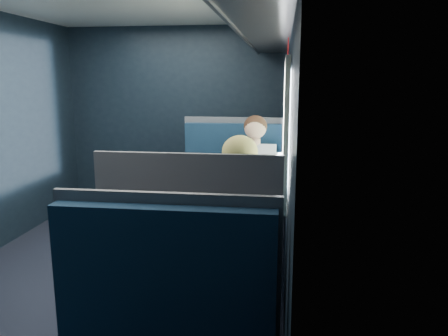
# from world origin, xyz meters

# --- Properties ---
(ground) EXTENTS (2.80, 4.20, 0.01)m
(ground) POSITION_xyz_m (0.00, 0.00, -0.01)
(ground) COLOR black
(room_shell) EXTENTS (3.00, 4.40, 2.40)m
(room_shell) POSITION_xyz_m (0.02, 0.00, 1.48)
(room_shell) COLOR black
(room_shell) RESTS_ON ground
(table) EXTENTS (0.62, 1.00, 0.74)m
(table) POSITION_xyz_m (1.03, 0.00, 0.66)
(table) COLOR #54565E
(table) RESTS_ON ground
(seat_bay_near) EXTENTS (1.08, 0.62, 1.26)m
(seat_bay_near) POSITION_xyz_m (0.84, 0.87, 0.42)
(seat_bay_near) COLOR #0C1F36
(seat_bay_near) RESTS_ON ground
(seat_bay_far) EXTENTS (1.04, 0.62, 1.26)m
(seat_bay_far) POSITION_xyz_m (0.85, -0.87, 0.41)
(seat_bay_far) COLOR #0C1F36
(seat_bay_far) RESTS_ON ground
(seat_row_front) EXTENTS (1.04, 0.51, 1.16)m
(seat_row_front) POSITION_xyz_m (0.85, 1.80, 0.41)
(seat_row_front) COLOR #0C1F36
(seat_row_front) RESTS_ON ground
(man) EXTENTS (0.53, 0.56, 1.32)m
(man) POSITION_xyz_m (1.10, 0.70, 0.72)
(man) COLOR black
(man) RESTS_ON ground
(woman) EXTENTS (0.53, 0.56, 1.32)m
(woman) POSITION_xyz_m (1.10, -0.71, 0.73)
(woman) COLOR black
(woman) RESTS_ON ground
(papers) EXTENTS (0.81, 0.97, 0.01)m
(papers) POSITION_xyz_m (0.95, -0.02, 0.74)
(papers) COLOR white
(papers) RESTS_ON table
(laptop) EXTENTS (0.26, 0.32, 0.22)m
(laptop) POSITION_xyz_m (1.20, 0.17, 0.80)
(laptop) COLOR silver
(laptop) RESTS_ON table
(bottle_small) EXTENTS (0.06, 0.06, 0.21)m
(bottle_small) POSITION_xyz_m (1.33, 0.26, 0.83)
(bottle_small) COLOR silver
(bottle_small) RESTS_ON table
(cup) EXTENTS (0.06, 0.06, 0.08)m
(cup) POSITION_xyz_m (1.33, 0.44, 0.78)
(cup) COLOR white
(cup) RESTS_ON table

